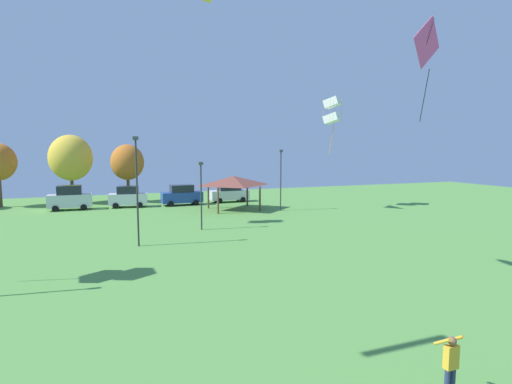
{
  "coord_description": "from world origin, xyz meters",
  "views": [
    {
      "loc": [
        -4.22,
        0.42,
        6.43
      ],
      "look_at": [
        1.2,
        14.51,
        4.8
      ],
      "focal_mm": 28.0,
      "sensor_mm": 36.0,
      "label": 1
    }
  ],
  "objects": [
    {
      "name": "treeline_tree_2",
      "position": [
        -7.65,
        51.82,
        5.39
      ],
      "size": [
        4.86,
        4.86,
        8.07
      ],
      "color": "brown",
      "rests_on": "ground"
    },
    {
      "name": "kite_flying_9",
      "position": [
        14.91,
        20.52,
        12.84
      ],
      "size": [
        3.04,
        1.06,
        6.41
      ],
      "color": "#E54C93"
    },
    {
      "name": "parked_car_leftmost",
      "position": [
        -7.57,
        46.5,
        1.26
      ],
      "size": [
        4.34,
        1.97,
        2.6
      ],
      "rotation": [
        0.0,
        0.0,
        -0.01
      ],
      "color": "silver",
      "rests_on": "ground"
    },
    {
      "name": "light_post_2",
      "position": [
        13.01,
        38.02,
        3.58
      ],
      "size": [
        0.36,
        0.2,
        6.36
      ],
      "color": "#2D2D33",
      "rests_on": "ground"
    },
    {
      "name": "parked_car_rightmost_in_row",
      "position": [
        10.04,
        46.57,
        1.1
      ],
      "size": [
        4.76,
        2.04,
        2.21
      ],
      "rotation": [
        0.0,
        0.0,
        0.02
      ],
      "color": "silver",
      "rests_on": "ground"
    },
    {
      "name": "parked_car_third_from_left",
      "position": [
        4.17,
        45.91,
        1.16
      ],
      "size": [
        4.66,
        2.02,
        2.34
      ],
      "rotation": [
        0.0,
        0.0,
        0.03
      ],
      "color": "#234299",
      "rests_on": "ground"
    },
    {
      "name": "kite_flying_3",
      "position": [
        19.13,
        38.2,
        10.55
      ],
      "size": [
        2.26,
        2.27,
        6.18
      ],
      "color": "white"
    },
    {
      "name": "kite_flying_7",
      "position": [
        4.44,
        38.19,
        19.44
      ],
      "size": [
        1.75,
        2.34,
        0.26
      ],
      "color": "yellow"
    },
    {
      "name": "light_post_3",
      "position": [
        3.0,
        31.27,
        3.1
      ],
      "size": [
        0.36,
        0.2,
        5.42
      ],
      "color": "#2D2D33",
      "rests_on": "ground"
    },
    {
      "name": "park_pavilion",
      "position": [
        8.64,
        40.46,
        3.07
      ],
      "size": [
        5.82,
        5.01,
        3.6
      ],
      "color": "brown",
      "rests_on": "ground"
    },
    {
      "name": "parked_car_second_from_left",
      "position": [
        -1.7,
        46.37,
        1.16
      ],
      "size": [
        4.24,
        2.38,
        2.36
      ],
      "rotation": [
        0.0,
        0.0,
        -0.14
      ],
      "color": "silver",
      "rests_on": "ground"
    },
    {
      "name": "light_post_0",
      "position": [
        -2.17,
        27.46,
        4.03
      ],
      "size": [
        0.36,
        0.2,
        7.24
      ],
      "color": "#2D2D33",
      "rests_on": "ground"
    },
    {
      "name": "person_standing_mid_field",
      "position": [
        3.91,
        7.65,
        0.98
      ],
      "size": [
        0.52,
        0.5,
        1.74
      ],
      "rotation": [
        0.0,
        0.0,
        0.07
      ],
      "color": "navy",
      "rests_on": "ground"
    },
    {
      "name": "treeline_tree_3",
      "position": [
        -1.42,
        50.57,
        4.83
      ],
      "size": [
        3.88,
        3.88,
        6.99
      ],
      "color": "brown",
      "rests_on": "ground"
    }
  ]
}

